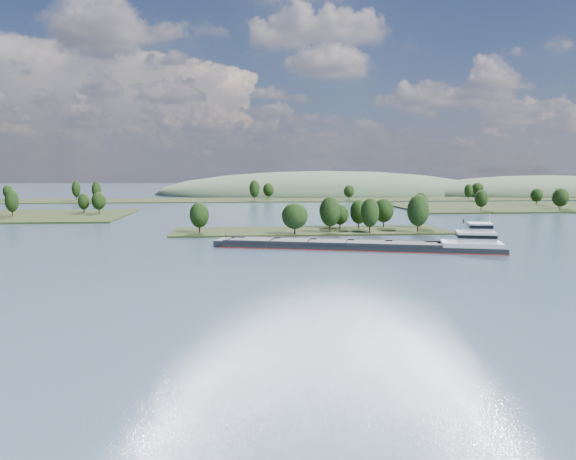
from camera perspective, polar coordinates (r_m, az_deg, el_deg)
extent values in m
plane|color=#374960|center=(146.47, 5.54, -2.69)|extent=(1800.00, 1800.00, 0.00)
cube|color=black|center=(205.17, 2.32, -0.16)|extent=(100.00, 30.00, 1.20)
cylinder|color=black|center=(198.18, 8.29, 0.31)|extent=(0.50, 0.50, 3.99)
ellipsoid|color=black|center=(197.75, 8.31, 1.78)|extent=(6.52, 6.52, 10.27)
cylinder|color=black|center=(215.26, 4.27, 0.77)|extent=(0.50, 0.50, 3.70)
ellipsoid|color=black|center=(214.88, 4.28, 2.02)|extent=(8.25, 8.25, 9.52)
cylinder|color=black|center=(197.45, 4.29, 0.37)|extent=(0.50, 0.50, 4.18)
ellipsoid|color=black|center=(196.99, 4.30, 1.90)|extent=(7.26, 7.26, 10.75)
cylinder|color=black|center=(210.43, 5.30, 0.54)|extent=(0.50, 0.50, 2.99)
ellipsoid|color=black|center=(210.10, 5.31, 1.57)|extent=(6.36, 6.36, 7.68)
cylinder|color=black|center=(191.58, 0.69, 0.11)|extent=(0.50, 0.50, 3.53)
ellipsoid|color=black|center=(191.17, 0.70, 1.45)|extent=(9.04, 9.04, 9.08)
cylinder|color=black|center=(198.74, -8.98, 0.25)|extent=(0.50, 0.50, 3.50)
ellipsoid|color=black|center=(198.34, -9.00, 1.53)|extent=(6.77, 6.77, 9.00)
cylinder|color=black|center=(211.26, 7.17, 0.63)|extent=(0.50, 0.50, 3.58)
ellipsoid|color=black|center=(210.88, 7.19, 1.86)|extent=(6.46, 6.46, 9.22)
cylinder|color=black|center=(219.71, 13.27, 0.83)|extent=(0.50, 0.50, 4.40)
ellipsoid|color=black|center=(219.29, 13.31, 2.28)|extent=(6.16, 6.16, 11.33)
cylinder|color=black|center=(202.44, 13.04, 0.39)|extent=(0.50, 0.50, 4.35)
ellipsoid|color=black|center=(201.99, 13.08, 1.95)|extent=(7.70, 7.70, 11.18)
cylinder|color=black|center=(218.37, 9.67, 0.77)|extent=(0.50, 0.50, 3.66)
ellipsoid|color=black|center=(218.00, 9.70, 1.99)|extent=(7.67, 7.67, 9.40)
cylinder|color=black|center=(298.81, -18.65, 1.97)|extent=(0.50, 0.50, 3.52)
ellipsoid|color=black|center=(298.55, -18.68, 2.82)|extent=(7.12, 7.12, 9.04)
cylinder|color=black|center=(304.07, -20.02, 1.96)|extent=(0.50, 0.50, 3.27)
ellipsoid|color=black|center=(303.82, -20.05, 2.74)|extent=(5.73, 5.73, 8.42)
cylinder|color=black|center=(292.24, -26.21, 1.65)|extent=(0.50, 0.50, 4.22)
ellipsoid|color=black|center=(291.94, -26.25, 2.70)|extent=(6.09, 6.09, 10.86)
cylinder|color=black|center=(320.93, 19.03, 2.22)|extent=(0.50, 0.50, 3.62)
ellipsoid|color=black|center=(320.69, 19.05, 3.04)|extent=(7.05, 7.05, 9.31)
cylinder|color=black|center=(339.27, 25.91, 2.16)|extent=(0.50, 0.50, 3.93)
ellipsoid|color=black|center=(339.02, 25.94, 3.00)|extent=(8.67, 8.67, 10.11)
cylinder|color=black|center=(353.48, 25.79, 2.29)|extent=(0.50, 0.50, 3.86)
ellipsoid|color=black|center=(353.24, 25.82, 3.09)|extent=(6.14, 6.14, 9.92)
cylinder|color=black|center=(389.12, 23.92, 2.63)|extent=(0.50, 0.50, 3.36)
ellipsoid|color=black|center=(388.93, 23.95, 3.26)|extent=(7.69, 7.69, 8.65)
cube|color=black|center=(423.54, -1.78, 3.04)|extent=(900.00, 60.00, 1.20)
cylinder|color=black|center=(437.36, -20.69, 3.14)|extent=(0.50, 0.50, 4.71)
ellipsoid|color=black|center=(437.14, -20.72, 3.92)|extent=(6.10, 6.10, 12.11)
cylinder|color=black|center=(438.75, 17.85, 3.19)|extent=(0.50, 0.50, 3.90)
ellipsoid|color=black|center=(438.55, 17.87, 3.84)|extent=(6.31, 6.31, 10.02)
cylinder|color=black|center=(426.98, -2.00, 3.42)|extent=(0.50, 0.50, 4.07)
ellipsoid|color=black|center=(426.77, -2.00, 4.11)|extent=(8.25, 8.25, 10.46)
cylinder|color=black|center=(481.95, 18.66, 3.40)|extent=(0.50, 0.50, 3.95)
ellipsoid|color=black|center=(481.77, 18.68, 4.00)|extent=(9.70, 9.70, 10.15)
cylinder|color=black|center=(458.50, -26.54, 2.95)|extent=(0.50, 0.50, 3.69)
ellipsoid|color=black|center=(458.32, -26.56, 3.53)|extent=(7.12, 7.12, 9.50)
cylinder|color=black|center=(428.38, -18.86, 3.14)|extent=(0.50, 0.50, 4.56)
ellipsoid|color=black|center=(428.16, -18.89, 3.92)|extent=(6.62, 6.62, 11.72)
cylinder|color=black|center=(421.25, 6.21, 3.32)|extent=(0.50, 0.50, 3.57)
ellipsoid|color=black|center=(421.06, 6.21, 3.94)|extent=(7.91, 7.91, 9.19)
cylinder|color=black|center=(406.09, -3.42, 3.34)|extent=(0.50, 0.50, 4.90)
ellipsoid|color=black|center=(405.84, -3.43, 4.22)|extent=(7.46, 7.46, 12.61)
ellipsoid|color=#3E5239|center=(570.60, 24.78, 3.27)|extent=(260.00, 140.00, 36.00)
ellipsoid|color=#3E5239|center=(529.87, 3.99, 3.64)|extent=(320.00, 160.00, 44.00)
cube|color=black|center=(160.97, 7.17, -1.74)|extent=(79.08, 32.48, 2.19)
cube|color=maroon|center=(161.03, 7.17, -1.90)|extent=(79.33, 32.73, 0.25)
cube|color=black|center=(166.33, 4.56, -0.98)|extent=(59.18, 18.17, 0.80)
cube|color=black|center=(156.72, 4.15, -1.41)|extent=(59.18, 18.17, 0.80)
cube|color=black|center=(161.54, 4.36, -1.24)|extent=(59.74, 25.79, 0.30)
cube|color=black|center=(165.50, -3.19, -0.95)|extent=(10.93, 10.39, 0.35)
cube|color=black|center=(163.15, 0.54, -1.04)|extent=(10.93, 10.39, 0.35)
cube|color=black|center=(161.51, 4.36, -1.13)|extent=(10.93, 10.39, 0.35)
cube|color=black|center=(160.59, 8.24, -1.22)|extent=(10.93, 10.39, 0.35)
cube|color=black|center=(160.42, 12.15, -1.30)|extent=(10.93, 10.39, 0.35)
cube|color=black|center=(168.52, -6.63, -1.25)|extent=(5.44, 9.43, 1.99)
cylinder|color=black|center=(168.05, -6.31, -0.79)|extent=(0.30, 0.30, 2.19)
cube|color=silver|center=(161.60, 18.15, -1.36)|extent=(18.00, 13.74, 1.19)
cube|color=silver|center=(161.49, 18.53, -0.67)|extent=(11.82, 10.49, 2.98)
cube|color=black|center=(161.45, 18.53, -0.53)|extent=(12.07, 10.74, 0.90)
cube|color=silver|center=(161.36, 18.91, 0.24)|extent=(7.44, 7.44, 2.19)
cube|color=black|center=(161.32, 18.91, 0.38)|extent=(7.68, 7.68, 0.80)
cube|color=silver|center=(161.25, 18.92, 0.66)|extent=(7.93, 7.93, 0.20)
cylinder|color=silver|center=(161.50, 19.81, 1.06)|extent=(0.25, 0.25, 2.59)
cylinder|color=black|center=(163.69, 17.41, 0.86)|extent=(0.62, 0.62, 1.19)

